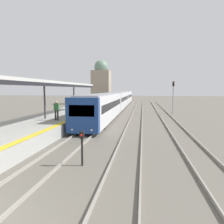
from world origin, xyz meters
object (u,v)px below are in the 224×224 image
at_px(signal_post_near, 82,144).
at_px(signal_mast_far, 173,93).
at_px(person_on_platform, 56,109).
at_px(train_near, 118,100).

height_order(signal_post_near, signal_mast_far, signal_mast_far).
bearing_deg(person_on_platform, signal_mast_far, 53.23).
bearing_deg(signal_post_near, person_on_platform, 119.48).
distance_m(signal_post_near, signal_mast_far, 24.77).
relative_size(person_on_platform, train_near, 0.03).
height_order(train_near, signal_post_near, train_near).
relative_size(signal_post_near, signal_mast_far, 0.35).
height_order(person_on_platform, signal_mast_far, signal_mast_far).
relative_size(train_near, signal_mast_far, 10.32).
xyz_separation_m(signal_post_near, signal_mast_far, (7.25, 23.60, 1.98)).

